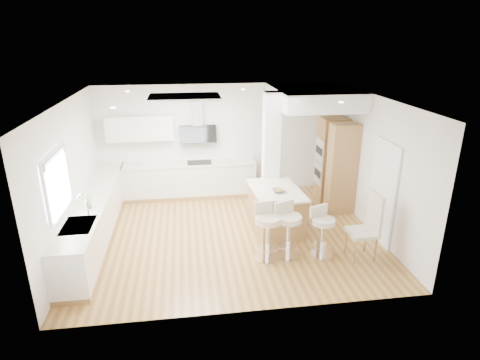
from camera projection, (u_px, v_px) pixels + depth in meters
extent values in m
plane|color=#AC7D3F|center=(230.00, 234.00, 8.39)|extent=(6.00, 6.00, 0.00)
cube|color=white|center=(230.00, 234.00, 8.39)|extent=(6.00, 5.00, 0.02)
cube|color=white|center=(218.00, 140.00, 10.23)|extent=(6.00, 0.04, 2.80)
cube|color=white|center=(70.00, 178.00, 7.52)|extent=(0.04, 5.00, 2.80)
cube|color=white|center=(373.00, 164.00, 8.30)|extent=(0.04, 5.00, 2.80)
cube|color=white|center=(184.00, 97.00, 7.89)|extent=(1.40, 0.95, 0.05)
cube|color=white|center=(185.00, 98.00, 7.89)|extent=(1.25, 0.80, 0.03)
cylinder|color=beige|center=(128.00, 91.00, 8.56)|extent=(0.10, 0.10, 0.02)
cylinder|color=beige|center=(113.00, 108.00, 6.71)|extent=(0.10, 0.10, 0.02)
cylinder|color=beige|center=(243.00, 89.00, 8.89)|extent=(0.10, 0.10, 0.02)
cylinder|color=beige|center=(315.00, 91.00, 8.62)|extent=(0.10, 0.10, 0.02)
cylinder|color=beige|center=(341.00, 102.00, 7.23)|extent=(0.10, 0.10, 0.02)
cube|color=silver|center=(57.00, 182.00, 6.60)|extent=(0.03, 1.15, 0.95)
cube|color=white|center=(52.00, 153.00, 6.43)|extent=(0.04, 1.28, 0.06)
cube|color=white|center=(62.00, 210.00, 6.78)|extent=(0.04, 1.28, 0.06)
cube|color=white|center=(46.00, 196.00, 6.04)|extent=(0.04, 0.06, 0.95)
cube|color=white|center=(67.00, 170.00, 7.17)|extent=(0.04, 0.06, 0.95)
cube|color=#9DA0A4|center=(54.00, 157.00, 6.46)|extent=(0.03, 1.18, 0.14)
cube|color=#403832|center=(383.00, 193.00, 7.88)|extent=(0.02, 0.90, 2.00)
cube|color=white|center=(382.00, 193.00, 7.88)|extent=(0.05, 1.00, 2.10)
cube|color=#A67C47|center=(98.00, 235.00, 8.26)|extent=(0.60, 4.50, 0.10)
cube|color=silver|center=(96.00, 216.00, 8.11)|extent=(0.60, 4.50, 0.76)
cube|color=beige|center=(93.00, 198.00, 7.97)|extent=(0.63, 4.50, 0.04)
cube|color=silver|center=(78.00, 225.00, 6.81)|extent=(0.50, 0.75, 0.02)
cube|color=silver|center=(76.00, 233.00, 6.66)|extent=(0.40, 0.34, 0.10)
cube|color=silver|center=(81.00, 223.00, 6.99)|extent=(0.40, 0.34, 0.10)
cylinder|color=white|center=(88.00, 208.00, 7.03)|extent=(0.02, 0.02, 0.36)
torus|color=white|center=(82.00, 198.00, 6.96)|extent=(0.18, 0.02, 0.18)
imported|color=#4E8946|center=(88.00, 201.00, 7.36)|extent=(0.17, 0.12, 0.33)
cube|color=#A67C47|center=(191.00, 194.00, 10.32)|extent=(3.30, 0.60, 0.10)
cube|color=silver|center=(190.00, 179.00, 10.17)|extent=(3.30, 0.60, 0.76)
cube|color=beige|center=(189.00, 164.00, 10.04)|extent=(3.33, 0.63, 0.04)
cube|color=black|center=(199.00, 162.00, 10.06)|extent=(0.60, 0.40, 0.01)
cube|color=silver|center=(140.00, 128.00, 9.69)|extent=(1.60, 0.34, 0.60)
cube|color=silver|center=(197.00, 112.00, 9.82)|extent=(0.25, 0.18, 0.70)
cube|color=black|center=(198.00, 134.00, 9.93)|extent=(0.90, 0.26, 0.44)
cube|color=white|center=(271.00, 155.00, 8.93)|extent=(0.35, 0.35, 2.80)
cube|color=white|center=(313.00, 97.00, 9.07)|extent=(1.78, 2.20, 0.40)
cube|color=#A67C47|center=(331.00, 160.00, 9.78)|extent=(0.62, 0.62, 2.10)
cube|color=#A67C47|center=(342.00, 169.00, 9.12)|extent=(0.62, 0.40, 2.10)
cube|color=silver|center=(320.00, 150.00, 9.65)|extent=(0.02, 0.55, 0.55)
cube|color=silver|center=(318.00, 173.00, 9.85)|extent=(0.02, 0.55, 0.55)
cube|color=black|center=(319.00, 151.00, 9.65)|extent=(0.01, 0.45, 0.18)
cube|color=black|center=(318.00, 173.00, 9.85)|extent=(0.01, 0.45, 0.18)
cube|color=#A67C47|center=(275.00, 210.00, 8.50)|extent=(0.99, 1.46, 0.86)
cube|color=beige|center=(276.00, 190.00, 8.34)|extent=(1.08, 1.55, 0.04)
imported|color=gray|center=(278.00, 191.00, 8.19)|extent=(0.28, 0.28, 0.06)
sphere|color=orange|center=(280.00, 190.00, 8.20)|extent=(0.07, 0.07, 0.07)
sphere|color=orange|center=(276.00, 190.00, 8.20)|extent=(0.07, 0.07, 0.07)
sphere|color=olive|center=(279.00, 191.00, 8.15)|extent=(0.07, 0.07, 0.07)
cylinder|color=white|center=(267.00, 258.00, 7.48)|extent=(0.54, 0.54, 0.03)
cylinder|color=white|center=(268.00, 240.00, 7.35)|extent=(0.09, 0.09, 0.73)
cylinder|color=white|center=(268.00, 247.00, 7.40)|extent=(0.42, 0.42, 0.02)
cylinder|color=beige|center=(268.00, 220.00, 7.21)|extent=(0.51, 0.51, 0.11)
cube|color=beige|center=(266.00, 207.00, 7.31)|extent=(0.43, 0.10, 0.25)
cylinder|color=white|center=(288.00, 255.00, 7.56)|extent=(0.63, 0.63, 0.03)
cylinder|color=white|center=(288.00, 238.00, 7.44)|extent=(0.10, 0.10, 0.71)
cylinder|color=white|center=(288.00, 245.00, 7.49)|extent=(0.48, 0.48, 0.02)
cylinder|color=beige|center=(289.00, 219.00, 7.30)|extent=(0.60, 0.60, 0.11)
cube|color=beige|center=(284.00, 207.00, 7.38)|extent=(0.40, 0.21, 0.24)
cylinder|color=white|center=(321.00, 255.00, 7.58)|extent=(0.57, 0.57, 0.03)
cylinder|color=white|center=(322.00, 239.00, 7.47)|extent=(0.09, 0.09, 0.65)
cylinder|color=white|center=(322.00, 245.00, 7.51)|extent=(0.44, 0.44, 0.01)
cylinder|color=beige|center=(324.00, 221.00, 7.34)|extent=(0.54, 0.54, 0.10)
cube|color=beige|center=(319.00, 211.00, 7.42)|extent=(0.37, 0.18, 0.22)
cube|color=beige|center=(362.00, 233.00, 7.36)|extent=(0.52, 0.52, 0.07)
cube|color=beige|center=(375.00, 214.00, 7.27)|extent=(0.07, 0.46, 0.79)
cylinder|color=#A67C47|center=(355.00, 252.00, 7.24)|extent=(0.04, 0.04, 0.48)
cylinder|color=#A67C47|center=(346.00, 242.00, 7.60)|extent=(0.04, 0.04, 0.48)
cylinder|color=#A67C47|center=(375.00, 250.00, 7.31)|extent=(0.04, 0.04, 0.48)
cylinder|color=#A67C47|center=(365.00, 240.00, 7.67)|extent=(0.04, 0.04, 0.48)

